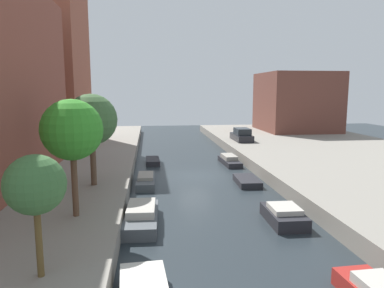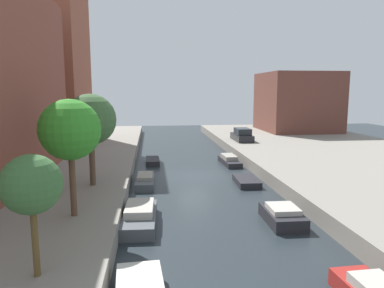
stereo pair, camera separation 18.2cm
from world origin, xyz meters
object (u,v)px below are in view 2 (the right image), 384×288
at_px(parked_car, 242,135).
at_px(apartment_tower_far, 37,61).
at_px(street_tree_2, 90,120).
at_px(moored_boat_left_2, 145,180).
at_px(moored_boat_right_1, 282,215).
at_px(moored_boat_left_3, 153,161).
at_px(moored_boat_right_3, 229,160).
at_px(street_tree_1, 70,130).
at_px(moored_boat_right_2, 246,181).
at_px(low_block_right, 297,102).
at_px(moored_boat_left_1, 140,216).
at_px(street_tree_0, 31,185).

bearing_deg(parked_car, apartment_tower_far, 176.32).
bearing_deg(street_tree_2, moored_boat_left_2, 45.91).
distance_m(parked_car, moored_boat_right_1, 23.94).
distance_m(street_tree_2, parked_car, 23.61).
height_order(moored_boat_left_3, moored_boat_right_3, moored_boat_right_3).
xyz_separation_m(street_tree_1, parked_car, (14.39, 24.02, -3.47)).
height_order(street_tree_1, moored_boat_right_2, street_tree_1).
height_order(low_block_right, moored_boat_right_2, low_block_right).
bearing_deg(street_tree_1, moored_boat_right_2, 37.69).
distance_m(street_tree_2, moored_boat_left_3, 12.57).
relative_size(moored_boat_left_2, moored_boat_right_1, 1.33).
distance_m(street_tree_1, moored_boat_left_1, 5.67).
bearing_deg(moored_boat_right_1, apartment_tower_far, 127.63).
height_order(street_tree_2, moored_boat_left_1, street_tree_2).
height_order(moored_boat_left_2, moored_boat_right_2, moored_boat_left_2).
bearing_deg(moored_boat_left_3, street_tree_1, -102.84).
bearing_deg(moored_boat_left_2, moored_boat_right_3, 40.30).
distance_m(moored_boat_left_2, moored_boat_left_3, 7.69).
bearing_deg(moored_boat_right_1, street_tree_1, -177.67).
bearing_deg(street_tree_1, moored_boat_right_3, 54.71).
distance_m(street_tree_0, street_tree_1, 5.71).
relative_size(moored_boat_left_1, moored_boat_left_2, 1.08).
xyz_separation_m(low_block_right, moored_boat_right_1, (-14.66, -33.42, -4.83)).
xyz_separation_m(low_block_right, moored_boat_left_2, (-21.95, -24.92, -4.90)).
height_order(street_tree_1, moored_boat_left_1, street_tree_1).
distance_m(apartment_tower_far, moored_boat_right_2, 27.87).
bearing_deg(street_tree_1, moored_boat_left_1, 19.56).
bearing_deg(street_tree_1, moored_boat_left_2, 70.31).
distance_m(moored_boat_right_1, moored_boat_right_2, 7.82).
xyz_separation_m(moored_boat_right_1, moored_boat_right_2, (0.19, 7.82, -0.17)).
xyz_separation_m(parked_car, moored_boat_right_2, (-3.71, -15.77, -1.39)).
relative_size(street_tree_0, parked_car, 0.87).
xyz_separation_m(moored_boat_left_2, moored_boat_right_3, (7.81, 6.62, 0.01)).
bearing_deg(moored_boat_left_3, moored_boat_right_1, -67.48).
bearing_deg(parked_car, moored_boat_right_3, -111.78).
relative_size(street_tree_1, moored_boat_left_2, 1.32).
height_order(low_block_right, street_tree_0, low_block_right).
xyz_separation_m(apartment_tower_far, street_tree_0, (8.86, -31.12, -6.10)).
xyz_separation_m(street_tree_2, parked_car, (14.39, 18.39, -3.48)).
bearing_deg(moored_boat_right_1, street_tree_2, 153.61).
xyz_separation_m(moored_boat_left_3, moored_boat_right_3, (7.22, -1.04, 0.10)).
bearing_deg(moored_boat_right_2, moored_boat_right_3, 87.43).
bearing_deg(parked_car, street_tree_0, -115.90).
distance_m(apartment_tower_far, moored_boat_left_1, 28.84).
bearing_deg(street_tree_0, low_block_right, 57.49).
height_order(street_tree_0, moored_boat_right_3, street_tree_0).
distance_m(street_tree_0, moored_boat_right_3, 24.12).
relative_size(apartment_tower_far, moored_boat_left_1, 3.99).
bearing_deg(moored_boat_left_1, moored_boat_left_3, 87.27).
bearing_deg(moored_boat_right_3, moored_boat_left_2, -139.70).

